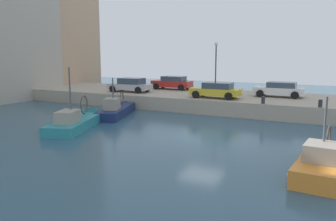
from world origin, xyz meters
TOP-DOWN VIEW (x-y plane):
  - water_surface at (0.00, 0.00)m, footprint 80.00×80.00m
  - quay_wall at (11.50, 0.00)m, footprint 9.00×56.00m
  - fishing_boat_orange at (-3.59, -7.00)m, footprint 6.00×2.23m
  - fishing_boat_teal at (-1.40, 8.55)m, footprint 7.03×4.08m
  - fishing_boat_navy at (3.84, 8.98)m, footprint 7.08×3.83m
  - parked_car_white at (12.10, -2.36)m, footprint 2.10×4.26m
  - parked_car_silver at (9.50, 11.42)m, footprint 2.14×4.31m
  - parked_car_yellow at (8.80, 2.29)m, footprint 1.89×4.24m
  - parked_car_red at (13.62, 8.86)m, footprint 1.88×4.26m
  - mooring_bollard_mid at (7.35, -6.00)m, footprint 0.28×0.28m
  - mooring_bollard_north at (7.35, -2.00)m, footprint 0.28×0.28m
  - quay_streetlamp at (13.00, 3.86)m, footprint 0.36×0.36m
  - waterfront_building_west_mid at (15.73, 26.90)m, footprint 9.80×6.98m

SIDE VIEW (x-z plane):
  - water_surface at x=0.00m, z-range 0.00..0.00m
  - fishing_boat_navy at x=3.84m, z-range -1.82..2.03m
  - fishing_boat_teal at x=-1.40m, z-range -2.39..2.61m
  - fishing_boat_orange at x=-3.59m, z-range -1.91..2.14m
  - quay_wall at x=11.50m, z-range 0.00..1.20m
  - mooring_bollard_mid at x=7.35m, z-range 1.20..1.75m
  - mooring_bollard_north at x=7.35m, z-range 1.20..1.75m
  - parked_car_white at x=12.10m, z-range 1.23..2.54m
  - parked_car_yellow at x=8.80m, z-range 1.22..2.56m
  - parked_car_silver at x=9.50m, z-range 1.22..2.59m
  - parked_car_red at x=13.62m, z-range 1.22..2.61m
  - quay_streetlamp at x=13.00m, z-range 2.04..6.87m
  - waterfront_building_west_mid at x=15.73m, z-range 0.02..20.42m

